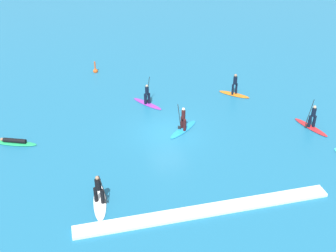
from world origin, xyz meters
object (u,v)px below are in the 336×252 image
surfer_on_orange_board (234,89)px  marker_buoy (95,70)px  surfer_on_green_board (14,142)px  surfer_on_blue_board (183,125)px  surfer_on_purple_board (147,99)px  surfer_on_red_board (312,122)px  surfer_on_white_board (99,196)px

surfer_on_orange_board → marker_buoy: 13.18m
surfer_on_orange_board → surfer_on_green_board: 17.73m
marker_buoy → surfer_on_orange_board: bearing=-34.8°
surfer_on_blue_board → marker_buoy: surfer_on_blue_board is taller
marker_buoy → surfer_on_purple_board: bearing=-65.3°
surfer_on_green_board → surfer_on_blue_board: surfer_on_blue_board is taller
surfer_on_orange_board → surfer_on_red_board: surfer_on_red_board is taller
marker_buoy → surfer_on_green_board: bearing=-120.7°
surfer_on_orange_board → surfer_on_purple_board: bearing=42.8°
surfer_on_orange_board → surfer_on_purple_board: (-7.38, 0.07, -0.06)m
surfer_on_purple_board → marker_buoy: surfer_on_purple_board is taller
surfer_on_green_board → surfer_on_purple_board: size_ratio=1.12×
surfer_on_white_board → marker_buoy: (1.51, 18.55, -0.32)m
surfer_on_red_board → surfer_on_white_board: bearing=89.0°
marker_buoy → surfer_on_red_board: bearing=-44.4°
surfer_on_blue_board → surfer_on_red_board: bearing=127.2°
surfer_on_purple_board → surfer_on_red_board: surfer_on_red_board is taller
surfer_on_orange_board → surfer_on_red_board: bearing=161.6°
surfer_on_white_board → marker_buoy: surfer_on_white_board is taller
surfer_on_orange_board → surfer_on_red_board: 7.27m
surfer_on_purple_board → surfer_on_red_board: size_ratio=0.91×
surfer_on_white_board → marker_buoy: size_ratio=2.76×
surfer_on_green_board → surfer_on_orange_board: bearing=-146.8°
surfer_on_red_board → marker_buoy: 19.93m
surfer_on_orange_board → surfer_on_green_board: surfer_on_orange_board is taller
surfer_on_green_board → surfer_on_purple_board: bearing=-138.5°
surfer_on_orange_board → surfer_on_white_board: bearing=85.2°
surfer_on_red_board → surfer_on_white_board: surfer_on_red_board is taller
surfer_on_purple_board → surfer_on_white_board: size_ratio=0.88×
surfer_on_blue_board → surfer_on_orange_board: bearing=177.5°
surfer_on_blue_board → surfer_on_red_board: (9.10, -1.94, 0.03)m
surfer_on_red_board → surfer_on_white_board: (-15.75, -4.61, 0.06)m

